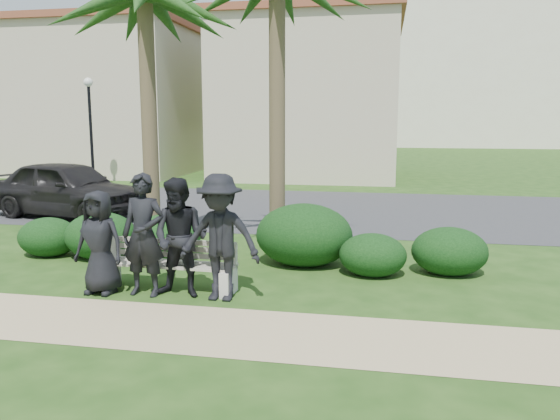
{
  "coord_description": "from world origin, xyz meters",
  "views": [
    {
      "loc": [
        2.53,
        -8.14,
        2.65
      ],
      "look_at": [
        0.78,
        1.0,
        1.11
      ],
      "focal_mm": 35.0,
      "sensor_mm": 36.0,
      "label": 1
    }
  ],
  "objects_px": {
    "man_a": "(100,242)",
    "man_c": "(180,238)",
    "park_bench": "(168,268)",
    "man_b": "(144,235)",
    "car_a": "(68,189)",
    "street_lamp": "(90,112)",
    "man_d": "(220,238)"
  },
  "relations": [
    {
      "from": "man_a",
      "to": "park_bench",
      "type": "bearing_deg",
      "value": 23.05
    },
    {
      "from": "park_bench",
      "to": "man_b",
      "type": "relative_size",
      "value": 1.16
    },
    {
      "from": "park_bench",
      "to": "man_a",
      "type": "height_order",
      "value": "man_a"
    },
    {
      "from": "park_bench",
      "to": "man_b",
      "type": "xyz_separation_m",
      "value": [
        -0.24,
        -0.31,
        0.59
      ]
    },
    {
      "from": "man_d",
      "to": "car_a",
      "type": "relative_size",
      "value": 0.41
    },
    {
      "from": "man_c",
      "to": "car_a",
      "type": "distance_m",
      "value": 8.11
    },
    {
      "from": "street_lamp",
      "to": "man_b",
      "type": "relative_size",
      "value": 2.29
    },
    {
      "from": "street_lamp",
      "to": "park_bench",
      "type": "relative_size",
      "value": 1.98
    },
    {
      "from": "man_c",
      "to": "man_d",
      "type": "height_order",
      "value": "man_d"
    },
    {
      "from": "park_bench",
      "to": "man_c",
      "type": "xyz_separation_m",
      "value": [
        0.33,
        -0.27,
        0.56
      ]
    },
    {
      "from": "man_a",
      "to": "car_a",
      "type": "relative_size",
      "value": 0.35
    },
    {
      "from": "man_a",
      "to": "man_d",
      "type": "relative_size",
      "value": 0.85
    },
    {
      "from": "man_a",
      "to": "car_a",
      "type": "height_order",
      "value": "man_a"
    },
    {
      "from": "man_c",
      "to": "car_a",
      "type": "bearing_deg",
      "value": 136.12
    },
    {
      "from": "street_lamp",
      "to": "park_bench",
      "type": "distance_m",
      "value": 15.05
    },
    {
      "from": "park_bench",
      "to": "man_d",
      "type": "height_order",
      "value": "man_d"
    },
    {
      "from": "man_c",
      "to": "man_b",
      "type": "bearing_deg",
      "value": -173.23
    },
    {
      "from": "car_a",
      "to": "street_lamp",
      "type": "bearing_deg",
      "value": 37.44
    },
    {
      "from": "man_b",
      "to": "car_a",
      "type": "relative_size",
      "value": 0.41
    },
    {
      "from": "street_lamp",
      "to": "man_c",
      "type": "bearing_deg",
      "value": -55.76
    },
    {
      "from": "street_lamp",
      "to": "park_bench",
      "type": "xyz_separation_m",
      "value": [
        8.24,
        -12.32,
        -2.6
      ]
    },
    {
      "from": "man_a",
      "to": "street_lamp",
      "type": "bearing_deg",
      "value": 123.01
    },
    {
      "from": "park_bench",
      "to": "man_a",
      "type": "bearing_deg",
      "value": -158.1
    },
    {
      "from": "man_b",
      "to": "man_d",
      "type": "bearing_deg",
      "value": 2.75
    },
    {
      "from": "park_bench",
      "to": "man_c",
      "type": "bearing_deg",
      "value": -37.74
    },
    {
      "from": "street_lamp",
      "to": "man_d",
      "type": "xyz_separation_m",
      "value": [
        9.2,
        -12.63,
        -2.0
      ]
    },
    {
      "from": "man_d",
      "to": "man_c",
      "type": "bearing_deg",
      "value": 178.62
    },
    {
      "from": "man_a",
      "to": "man_c",
      "type": "height_order",
      "value": "man_c"
    },
    {
      "from": "man_a",
      "to": "man_c",
      "type": "distance_m",
      "value": 1.29
    },
    {
      "from": "man_a",
      "to": "man_d",
      "type": "bearing_deg",
      "value": 4.15
    },
    {
      "from": "park_bench",
      "to": "man_a",
      "type": "xyz_separation_m",
      "value": [
        -0.95,
        -0.35,
        0.46
      ]
    },
    {
      "from": "man_a",
      "to": "man_b",
      "type": "height_order",
      "value": "man_b"
    }
  ]
}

